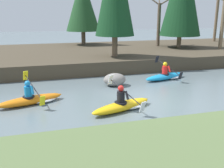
{
  "coord_description": "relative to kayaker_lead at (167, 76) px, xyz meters",
  "views": [
    {
      "loc": [
        -4.44,
        -9.63,
        3.64
      ],
      "look_at": [
        -1.31,
        1.19,
        0.55
      ],
      "focal_mm": 42.0,
      "sensor_mm": 36.0,
      "label": 1
    }
  ],
  "objects": [
    {
      "name": "riverbank_far",
      "position": [
        -2.48,
        6.99,
        0.22
      ],
      "size": [
        44.0,
        10.66,
        0.84
      ],
      "color": "#473D2D",
      "rests_on": "ground"
    },
    {
      "name": "kayaker_trailing",
      "position": [
        -7.21,
        -2.15,
        0.0
      ],
      "size": [
        2.75,
        2.01,
        1.2
      ],
      "rotation": [
        0.0,
        0.0,
        0.33
      ],
      "color": "orange",
      "rests_on": "ground"
    },
    {
      "name": "bare_tree_mid_upstream",
      "position": [
        7.13,
        4.8,
        2.99
      ],
      "size": [
        2.79,
        2.76,
        4.99
      ],
      "color": "#7A664C",
      "rests_on": "riverbank_far"
    },
    {
      "name": "kayaker_middle",
      "position": [
        -3.83,
        -3.85,
        0.0
      ],
      "size": [
        2.74,
        2.0,
        1.2
      ],
      "rotation": [
        0.0,
        0.0,
        0.37
      ],
      "color": "yellow",
      "rests_on": "ground"
    },
    {
      "name": "boulder_midstream",
      "position": [
        -3.19,
        -0.46,
        0.13
      ],
      "size": [
        1.15,
        0.9,
        0.65
      ],
      "color": "gray",
      "rests_on": "ground"
    },
    {
      "name": "conifer_tree_far_left",
      "position": [
        -2.81,
        10.56,
        4.23
      ],
      "size": [
        2.97,
        2.97,
        5.99
      ],
      "color": "brown",
      "rests_on": "riverbank_far"
    },
    {
      "name": "ground_plane",
      "position": [
        -2.48,
        -3.23,
        -0.2
      ],
      "size": [
        90.0,
        90.0,
        0.0
      ],
      "primitive_type": "plane",
      "color": "slate"
    },
    {
      "name": "kayaker_lead",
      "position": [
        0.0,
        0.0,
        0.0
      ],
      "size": [
        2.77,
        2.04,
        1.2
      ],
      "rotation": [
        0.0,
        0.0,
        0.27
      ],
      "color": "#1993D6",
      "rests_on": "ground"
    },
    {
      "name": "bare_tree_upstream",
      "position": [
        3.19,
        7.87,
        2.85
      ],
      "size": [
        2.63,
        2.6,
        4.68
      ],
      "color": "brown",
      "rests_on": "riverbank_far"
    },
    {
      "name": "bare_tree_mid_downstream",
      "position": [
        10.27,
        9.74,
        3.23
      ],
      "size": [
        3.06,
        3.02,
        5.5
      ],
      "color": "brown",
      "rests_on": "riverbank_far"
    }
  ]
}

